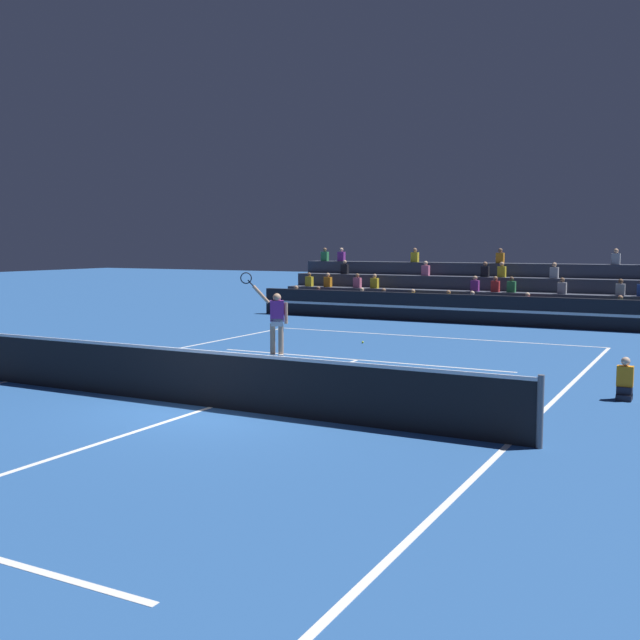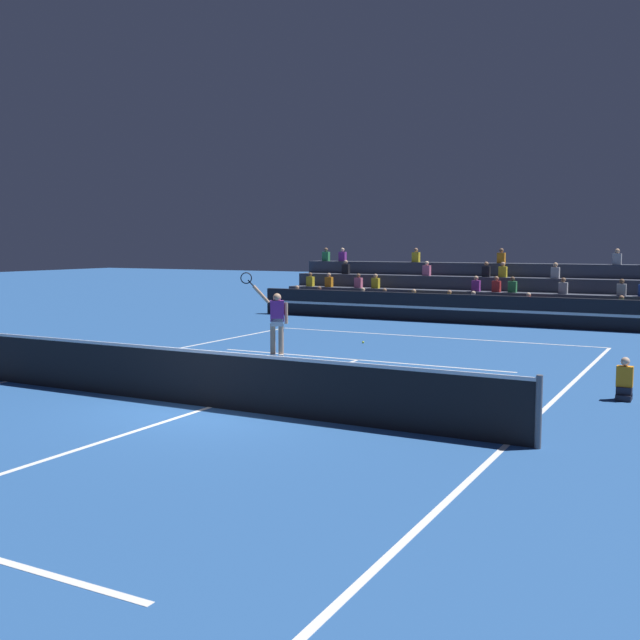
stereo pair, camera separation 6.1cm
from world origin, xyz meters
The scene contains 8 objects.
ground_plane centered at (0.00, 0.00, 0.00)m, with size 120.00×120.00×0.00m, color #285699.
court_lines centered at (0.00, 0.00, 0.00)m, with size 11.10×23.90×0.01m.
tennis_net centered at (0.00, 0.00, 0.54)m, with size 12.00×0.10×1.10m.
sponsor_banner_wall centered at (0.00, 16.47, 0.55)m, with size 18.00×0.26×1.10m.
bleacher_stand centered at (0.00, 19.63, 0.83)m, with size 18.04×3.80×2.83m.
ball_kid_courtside centered at (6.69, 4.27, 0.33)m, with size 0.30×0.36×0.84m.
tennis_player centered at (-2.12, 5.82, 0.98)m, with size 1.15×0.71×2.33m.
tennis_ball centered at (-1.26, 9.47, 0.03)m, with size 0.07×0.07×0.07m, color #C6DB33.
Camera 1 is at (8.14, -11.07, 3.01)m, focal length 42.00 mm.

